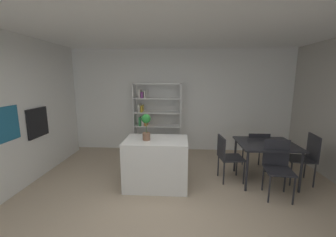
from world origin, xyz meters
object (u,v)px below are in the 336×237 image
at_px(dining_chair_island_side, 227,154).
at_px(dining_chair_near, 277,163).
at_px(dining_chair_window_side, 306,154).
at_px(open_bookshelf, 154,120).
at_px(dining_table, 266,147).
at_px(kitchen_island, 156,163).
at_px(dining_chair_far, 256,147).
at_px(built_in_oven, 38,122).
at_px(potted_plant_on_island, 146,125).

bearing_deg(dining_chair_island_side, dining_chair_near, -129.21).
distance_m(dining_chair_window_side, dining_chair_near, 0.87).
bearing_deg(open_bookshelf, dining_table, -32.32).
bearing_deg(dining_chair_window_side, dining_chair_near, -50.48).
bearing_deg(dining_chair_island_side, kitchen_island, 96.13).
bearing_deg(dining_table, dining_chair_far, 89.86).
distance_m(built_in_oven, dining_chair_island_side, 3.75).
distance_m(open_bookshelf, dining_chair_far, 2.56).
xyz_separation_m(built_in_oven, dining_chair_window_side, (5.18, 0.04, -0.56)).
distance_m(built_in_oven, kitchen_island, 2.48).
relative_size(built_in_oven, potted_plant_on_island, 1.23).
bearing_deg(dining_chair_far, built_in_oven, 6.23).
xyz_separation_m(open_bookshelf, dining_chair_window_side, (3.08, -1.49, -0.34)).
xyz_separation_m(kitchen_island, potted_plant_on_island, (-0.17, -0.05, 0.71)).
relative_size(built_in_oven, open_bookshelf, 0.31).
height_order(dining_chair_window_side, dining_chair_near, dining_chair_near).
bearing_deg(potted_plant_on_island, open_bookshelf, 93.20).
height_order(kitchen_island, dining_table, kitchen_island).
bearing_deg(open_bookshelf, dining_chair_far, -22.74).
height_order(dining_chair_near, dining_chair_island_side, dining_chair_near).
bearing_deg(dining_chair_island_side, dining_table, -95.70).
bearing_deg(dining_table, kitchen_island, -171.45).
bearing_deg(open_bookshelf, potted_plant_on_island, -86.80).
xyz_separation_m(open_bookshelf, dining_chair_far, (2.33, -0.98, -0.39)).
xyz_separation_m(built_in_oven, dining_chair_far, (4.44, 0.54, -0.60)).
distance_m(built_in_oven, dining_chair_window_side, 5.21).
height_order(open_bookshelf, dining_chair_near, open_bookshelf).
bearing_deg(potted_plant_on_island, kitchen_island, 15.39).
bearing_deg(dining_chair_window_side, dining_table, -84.54).
height_order(potted_plant_on_island, dining_chair_window_side, potted_plant_on_island).
relative_size(built_in_oven, dining_chair_window_side, 0.61).
distance_m(built_in_oven, potted_plant_on_island, 2.23).
bearing_deg(dining_chair_far, open_bookshelf, -23.51).
xyz_separation_m(open_bookshelf, dining_chair_island_side, (1.60, -1.49, -0.37)).
relative_size(dining_chair_far, dining_chair_island_side, 0.96).
bearing_deg(open_bookshelf, built_in_oven, -144.06).
height_order(kitchen_island, dining_chair_far, kitchen_island).
bearing_deg(dining_chair_window_side, dining_chair_island_side, -83.67).
relative_size(dining_chair_window_side, dining_chair_island_side, 1.07).
bearing_deg(dining_chair_window_side, potted_plant_on_island, -77.03).
bearing_deg(dining_chair_island_side, dining_chair_far, -61.91).
distance_m(built_in_oven, open_bookshelf, 2.60).
distance_m(kitchen_island, dining_chair_window_side, 2.82).
height_order(dining_chair_window_side, dining_chair_island_side, dining_chair_window_side).
distance_m(dining_chair_far, dining_chair_near, 0.99).
relative_size(dining_chair_far, dining_chair_near, 0.90).
xyz_separation_m(open_bookshelf, dining_chair_near, (2.34, -1.97, -0.34)).
distance_m(built_in_oven, dining_chair_near, 4.50).
relative_size(open_bookshelf, dining_chair_near, 1.95).
relative_size(dining_chair_far, dining_chair_window_side, 0.90).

